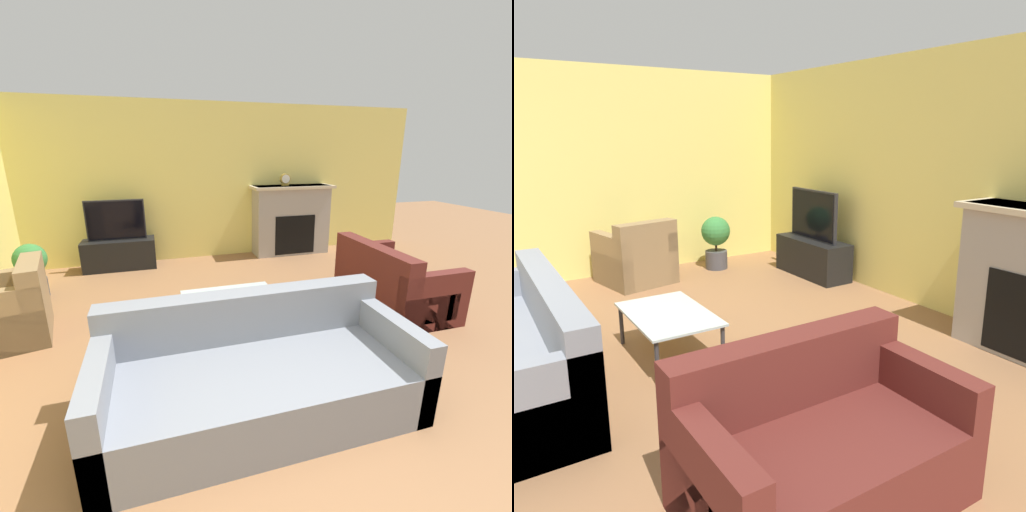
# 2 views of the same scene
# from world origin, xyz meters

# --- Properties ---
(wall_back) EXTENTS (8.59, 0.06, 2.70)m
(wall_back) POSITION_xyz_m (0.00, 5.16, 1.35)
(wall_back) COLOR #EADB72
(wall_back) RESTS_ON ground_plane
(fireplace) EXTENTS (1.53, 0.51, 1.29)m
(fireplace) POSITION_xyz_m (1.78, 4.90, 0.67)
(fireplace) COLOR #9E9993
(fireplace) RESTS_ON ground_plane
(tv_stand) EXTENTS (1.14, 0.42, 0.49)m
(tv_stand) POSITION_xyz_m (-1.29, 4.84, 0.25)
(tv_stand) COLOR black
(tv_stand) RESTS_ON ground_plane
(tv) EXTENTS (0.91, 0.06, 0.65)m
(tv) POSITION_xyz_m (-1.29, 4.84, 0.82)
(tv) COLOR #232328
(tv) RESTS_ON tv_stand
(couch_sectional) EXTENTS (2.28, 1.00, 0.82)m
(couch_sectional) POSITION_xyz_m (-0.04, 1.05, 0.28)
(couch_sectional) COLOR gray
(couch_sectional) RESTS_ON ground_plane
(couch_loveseat) EXTENTS (0.86, 1.45, 0.82)m
(couch_loveseat) POSITION_xyz_m (2.08, 2.31, 0.29)
(couch_loveseat) COLOR #5B231E
(couch_loveseat) RESTS_ON ground_plane
(armchair_by_window) EXTENTS (0.96, 0.93, 0.82)m
(armchair_by_window) POSITION_xyz_m (-2.23, 2.74, 0.30)
(armchair_by_window) COLOR #8C704C
(armchair_by_window) RESTS_ON ground_plane
(coffee_table) EXTENTS (1.00, 0.64, 0.39)m
(coffee_table) POSITION_xyz_m (0.02, 2.30, 0.35)
(coffee_table) COLOR #333338
(coffee_table) RESTS_ON ground_plane
(potted_plant) EXTENTS (0.40, 0.40, 0.74)m
(potted_plant) POSITION_xyz_m (-2.30, 3.91, 0.43)
(potted_plant) COLOR #47474C
(potted_plant) RESTS_ON ground_plane
(mantel_clock) EXTENTS (0.18, 0.07, 0.21)m
(mantel_clock) POSITION_xyz_m (1.65, 4.90, 1.40)
(mantel_clock) COLOR #B79338
(mantel_clock) RESTS_ON fireplace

